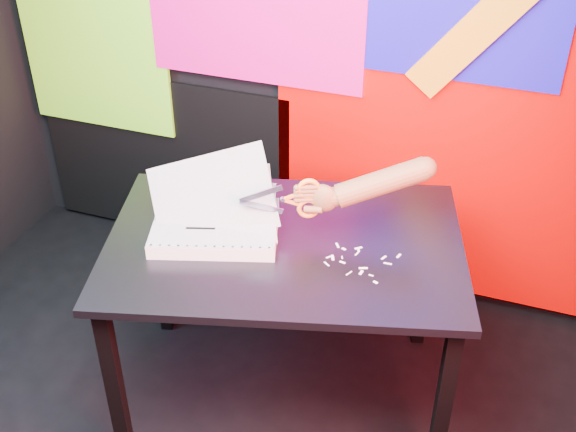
% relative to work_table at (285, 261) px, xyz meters
% --- Properties ---
extents(room, '(3.01, 3.01, 2.71)m').
position_rel_work_table_xyz_m(room, '(-0.17, -0.65, 0.69)').
color(room, black).
rests_on(room, ground).
extents(backdrop, '(2.88, 0.05, 2.08)m').
position_rel_work_table_xyz_m(backdrop, '(-0.11, 0.81, 0.29)').
color(backdrop, '#CD0100').
rests_on(backdrop, ground).
extents(work_table, '(1.39, 1.11, 0.75)m').
position_rel_work_table_xyz_m(work_table, '(0.00, 0.00, 0.00)').
color(work_table, black).
rests_on(work_table, ground).
extents(printout_stack, '(0.52, 0.43, 0.32)m').
position_rel_work_table_xyz_m(printout_stack, '(-0.24, -0.04, 0.12)').
color(printout_stack, silver).
rests_on(printout_stack, work_table).
extents(scissors, '(0.25, 0.12, 0.16)m').
position_rel_work_table_xyz_m(scissors, '(0.05, 0.05, 0.24)').
color(scissors, silver).
rests_on(scissors, printout_stack).
extents(hand_forearm, '(0.43, 0.22, 0.19)m').
position_rel_work_table_xyz_m(hand_forearm, '(0.26, 0.14, 0.29)').
color(hand_forearm, brown).
rests_on(hand_forearm, work_table).
extents(paper_clippings, '(0.23, 0.18, 0.00)m').
position_rel_work_table_xyz_m(paper_clippings, '(0.27, -0.02, 0.09)').
color(paper_clippings, white).
rests_on(paper_clippings, work_table).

